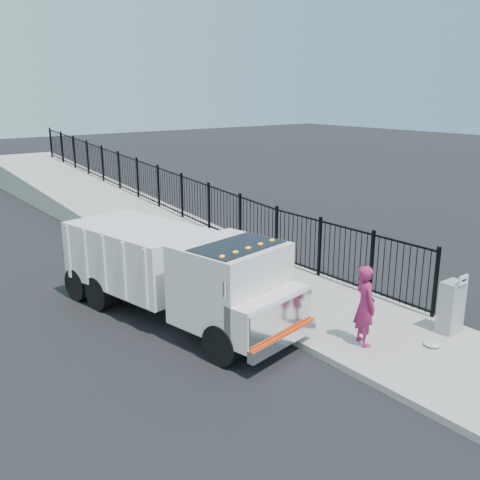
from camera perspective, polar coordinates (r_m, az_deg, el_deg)
ground at (r=13.21m, az=3.66°, el=-9.65°), size 120.00×120.00×0.00m
sidewalk at (r=13.27m, az=15.87°, el=-9.85°), size 3.55×12.00×0.12m
curb at (r=11.90m, az=10.15°, el=-12.45°), size 0.30×12.00×0.16m
ramp at (r=27.47m, az=-15.25°, el=3.29°), size 3.95×24.06×3.19m
iron_fence at (r=24.34m, az=-8.65°, el=4.28°), size 0.10×28.00×1.80m
truck at (r=13.40m, az=-6.62°, el=-3.17°), size 3.48×7.24×2.38m
worker at (r=12.25m, az=13.18°, el=-6.81°), size 0.67×0.79×1.85m
utility_cabinet at (r=13.55m, az=21.59°, el=-6.66°), size 0.55×0.40×1.25m
arrow_sign at (r=13.20m, az=22.72°, el=-3.96°), size 0.35×0.04×0.22m
debris at (r=12.93m, az=19.82°, el=-10.36°), size 0.40×0.40×0.10m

